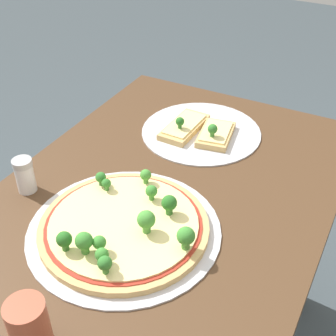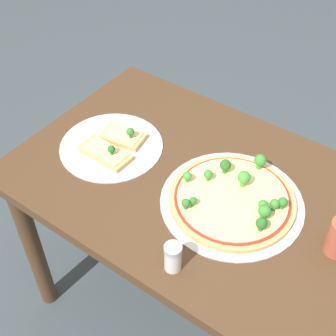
% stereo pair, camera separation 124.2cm
% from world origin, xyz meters
% --- Properties ---
extents(dining_table, '(1.08, 0.71, 0.71)m').
position_xyz_m(dining_table, '(0.00, 0.00, 0.60)').
color(dining_table, '#4C331E').
rests_on(dining_table, ground_plane).
extents(pizza_tray_whole, '(0.39, 0.39, 0.07)m').
position_xyz_m(pizza_tray_whole, '(0.12, -0.01, 0.72)').
color(pizza_tray_whole, silver).
rests_on(pizza_tray_whole, dining_table).
extents(pizza_tray_slice, '(0.32, 0.32, 0.06)m').
position_xyz_m(pizza_tray_slice, '(-0.30, -0.03, 0.72)').
color(pizza_tray_slice, silver).
rests_on(pizza_tray_slice, dining_table).
extents(drinking_cup, '(0.06, 0.06, 0.10)m').
position_xyz_m(drinking_cup, '(0.40, -0.00, 0.76)').
color(drinking_cup, '#AD5138').
rests_on(drinking_cup, dining_table).
extents(condiment_shaker, '(0.04, 0.04, 0.08)m').
position_xyz_m(condiment_shaker, '(0.10, -0.28, 0.75)').
color(condiment_shaker, silver).
rests_on(condiment_shaker, dining_table).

